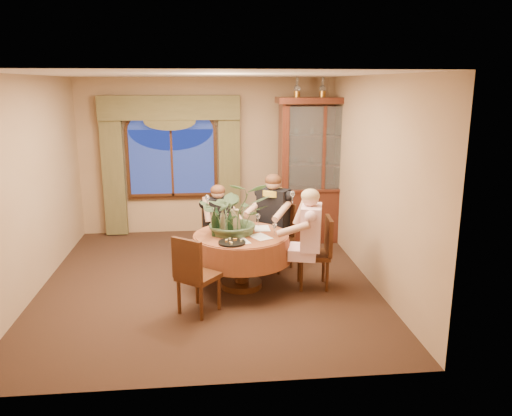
{
  "coord_description": "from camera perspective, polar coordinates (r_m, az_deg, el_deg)",
  "views": [
    {
      "loc": [
        0.01,
        -6.57,
        2.69
      ],
      "look_at": [
        0.65,
        -0.25,
        1.1
      ],
      "focal_mm": 35.0,
      "sensor_mm": 36.0,
      "label": 1
    }
  ],
  "objects": [
    {
      "name": "drapery_right",
      "position": [
        9.09,
        -3.05,
        4.46
      ],
      "size": [
        0.38,
        0.14,
        2.32
      ],
      "primitive_type": "cube",
      "color": "brown",
      "rests_on": "floor"
    },
    {
      "name": "person_pink",
      "position": [
        6.54,
        6.28,
        -3.77
      ],
      "size": [
        0.57,
        0.6,
        1.4
      ],
      "primitive_type": null,
      "rotation": [
        0.0,
        0.0,
        1.31
      ],
      "color": "beige",
      "rests_on": "floor"
    },
    {
      "name": "wine_bottle_1",
      "position": [
        6.51,
        -4.8,
        -1.82
      ],
      "size": [
        0.07,
        0.07,
        0.33
      ],
      "primitive_type": "cylinder",
      "color": "black",
      "rests_on": "dining_table"
    },
    {
      "name": "wine_bottle_0",
      "position": [
        6.72,
        -4.52,
        -1.3
      ],
      "size": [
        0.07,
        0.07,
        0.33
      ],
      "primitive_type": "cylinder",
      "color": "black",
      "rests_on": "dining_table"
    },
    {
      "name": "swag_valance",
      "position": [
        8.95,
        -9.87,
        11.22
      ],
      "size": [
        2.45,
        0.16,
        0.42
      ],
      "primitive_type": null,
      "color": "brown",
      "rests_on": "wall_back"
    },
    {
      "name": "oil_lamp_left",
      "position": [
        8.46,
        4.72,
        13.66
      ],
      "size": [
        0.11,
        0.11,
        0.34
      ],
      "primitive_type": null,
      "color": "#A5722D",
      "rests_on": "china_cabinet"
    },
    {
      "name": "floor",
      "position": [
        7.1,
        -5.49,
        -8.28
      ],
      "size": [
        5.0,
        5.0,
        0.0
      ],
      "primitive_type": "plane",
      "color": "black",
      "rests_on": "ground"
    },
    {
      "name": "tasting_paper_0",
      "position": [
        6.49,
        0.51,
        -3.31
      ],
      "size": [
        0.32,
        0.36,
        0.0
      ],
      "primitive_type": "cube",
      "rotation": [
        0.0,
        0.0,
        0.47
      ],
      "color": "white",
      "rests_on": "dining_table"
    },
    {
      "name": "wall_back",
      "position": [
        9.16,
        -5.81,
        5.88
      ],
      "size": [
        4.5,
        0.0,
        4.5
      ],
      "primitive_type": "plane",
      "rotation": [
        1.57,
        0.0,
        0.0
      ],
      "color": "#9C7955",
      "rests_on": "ground"
    },
    {
      "name": "oil_lamp_right",
      "position": [
        8.65,
        10.5,
        13.48
      ],
      "size": [
        0.11,
        0.11,
        0.34
      ],
      "primitive_type": null,
      "color": "#A5722D",
      "rests_on": "china_cabinet"
    },
    {
      "name": "tasting_paper_1",
      "position": [
        6.87,
        0.66,
        -2.33
      ],
      "size": [
        0.22,
        0.3,
        0.0
      ],
      "primitive_type": "cube",
      "rotation": [
        0.0,
        0.0,
        -0.02
      ],
      "color": "white",
      "rests_on": "dining_table"
    },
    {
      "name": "drapery_left",
      "position": [
        9.22,
        -15.98,
        4.08
      ],
      "size": [
        0.38,
        0.14,
        2.32
      ],
      "primitive_type": "cube",
      "color": "brown",
      "rests_on": "floor"
    },
    {
      "name": "arched_transom",
      "position": [
        9.04,
        -9.78,
        9.98
      ],
      "size": [
        1.6,
        0.06,
        0.44
      ],
      "primitive_type": null,
      "color": "navy",
      "rests_on": "wall_back"
    },
    {
      "name": "cheese_platter",
      "position": [
        6.23,
        -2.77,
        -3.97
      ],
      "size": [
        0.34,
        0.34,
        0.02
      ],
      "primitive_type": "cylinder",
      "color": "black",
      "rests_on": "dining_table"
    },
    {
      "name": "wine_bottle_3",
      "position": [
        6.68,
        -4.9,
        -1.42
      ],
      "size": [
        0.07,
        0.07,
        0.33
      ],
      "primitive_type": "cylinder",
      "color": "tan",
      "rests_on": "dining_table"
    },
    {
      "name": "chair_back_right",
      "position": [
        7.37,
        2.27,
        -3.42
      ],
      "size": [
        0.59,
        0.59,
        0.96
      ],
      "primitive_type": "cube",
      "rotation": [
        0.0,
        0.0,
        -3.86
      ],
      "color": "black",
      "rests_on": "floor"
    },
    {
      "name": "person_scarf",
      "position": [
        7.38,
        2.02,
        -1.49
      ],
      "size": [
        0.69,
        0.68,
        1.43
      ],
      "primitive_type": null,
      "rotation": [
        0.0,
        0.0,
        -3.78
      ],
      "color": "black",
      "rests_on": "floor"
    },
    {
      "name": "wall_right",
      "position": [
        7.06,
        12.84,
        3.17
      ],
      "size": [
        0.0,
        5.0,
        5.0
      ],
      "primitive_type": "plane",
      "rotation": [
        1.57,
        0.0,
        -1.57
      ],
      "color": "#9C7955",
      "rests_on": "ground"
    },
    {
      "name": "chair_right",
      "position": [
        6.76,
        6.55,
        -5.13
      ],
      "size": [
        0.46,
        0.46,
        0.96
      ],
      "primitive_type": "cube",
      "rotation": [
        0.0,
        0.0,
        1.48
      ],
      "color": "black",
      "rests_on": "floor"
    },
    {
      "name": "person_back",
      "position": [
        7.42,
        -4.36,
        -2.08
      ],
      "size": [
        0.57,
        0.54,
        1.27
      ],
      "primitive_type": null,
      "rotation": [
        0.0,
        0.0,
        -2.8
      ],
      "color": "black",
      "rests_on": "floor"
    },
    {
      "name": "ceiling",
      "position": [
        6.57,
        -6.07,
        14.94
      ],
      "size": [
        5.0,
        5.0,
        0.0
      ],
      "primitive_type": "plane",
      "rotation": [
        3.14,
        0.0,
        0.0
      ],
      "color": "white",
      "rests_on": "wall_back"
    },
    {
      "name": "tasting_paper_2",
      "position": [
        6.32,
        -1.9,
        -3.78
      ],
      "size": [
        0.28,
        0.35,
        0.0
      ],
      "primitive_type": "cube",
      "rotation": [
        0.0,
        0.0,
        0.28
      ],
      "color": "white",
      "rests_on": "dining_table"
    },
    {
      "name": "china_cabinet",
      "position": [
        8.67,
        7.34,
        4.27
      ],
      "size": [
        1.52,
        0.6,
        2.47
      ],
      "primitive_type": "cube",
      "color": "#3A160E",
      "rests_on": "floor"
    },
    {
      "name": "olive_bowl",
      "position": [
        6.59,
        -1.6,
        -2.84
      ],
      "size": [
        0.15,
        0.15,
        0.05
      ],
      "primitive_type": "imported",
      "color": "#4C5529",
      "rests_on": "dining_table"
    },
    {
      "name": "wine_glass_person_scarf",
      "position": [
        6.97,
        0.23,
        -1.35
      ],
      "size": [
        0.07,
        0.07,
        0.18
      ],
      "primitive_type": null,
      "color": "silver",
      "rests_on": "dining_table"
    },
    {
      "name": "chair_back",
      "position": [
        7.55,
        -4.17,
        -3.01
      ],
      "size": [
        0.52,
        0.52,
        0.96
      ],
      "primitive_type": "cube",
      "rotation": [
        0.0,
        0.0,
        -2.86
      ],
      "color": "black",
      "rests_on": "floor"
    },
    {
      "name": "centerpiece_plant",
      "position": [
        6.55,
        -2.41,
        2.32
      ],
      "size": [
        0.94,
        1.05,
        0.82
      ],
      "primitive_type": "imported",
      "color": "#3F5937",
      "rests_on": "dining_table"
    },
    {
      "name": "wine_bottle_4",
      "position": [
        6.5,
        -2.96,
        -1.81
      ],
      "size": [
        0.07,
        0.07,
        0.33
      ],
      "primitive_type": "cylinder",
      "color": "black",
      "rests_on": "dining_table"
    },
    {
      "name": "oil_lamp_center",
      "position": [
        8.55,
        7.64,
        13.59
      ],
      "size": [
        0.11,
        0.11,
        0.34
      ],
      "primitive_type": null,
      "color": "#A5722D",
      "rests_on": "china_cabinet"
    },
    {
      "name": "wine_bottle_2",
      "position": [
        6.59,
        -3.82,
        -1.61
      ],
      "size": [
        0.07,
        0.07,
        0.33
      ],
      "primitive_type": "cylinder",
      "color": "tan",
      "rests_on": "dining_table"
    },
    {
      "name": "wine_glass_person_pink",
      "position": [
        6.53,
        2.13,
        -2.4
      ],
      "size": [
        0.07,
        0.07,
        0.18
      ],
      "primitive_type": null,
      "color": "silver",
      "rests_on": "dining_table"
    },
    {
      "name": "dining_table",
      "position": [
        6.74,
        -1.7,
        -6.03
      ],
      "size": [
        1.55,
        1.55,
        0.75
      ],
      "primitive_type": "cylinder",
      "rotation": [
        0.0,
        0.0,
        -0.16
      ],
      "color": "maroon",
      "rests_on": "floor"
    },
    {
      "name": "chair_front_left",
      "position": [
        6.03,
        -6.59,
        -7.53
      ],
      "size": [
        0.59,
        0.59,
        0.96
      ],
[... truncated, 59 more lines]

